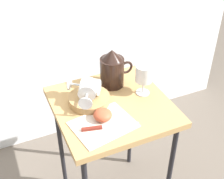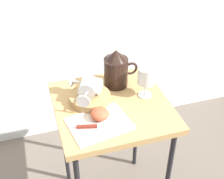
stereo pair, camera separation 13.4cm
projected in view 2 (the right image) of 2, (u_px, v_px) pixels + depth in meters
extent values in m
cube|color=tan|center=(112.00, 106.00, 1.40)|extent=(0.51, 0.50, 0.03)
cylinder|color=black|center=(64.00, 140.00, 1.72)|extent=(0.02, 0.02, 0.68)
cylinder|color=black|center=(137.00, 125.00, 1.82)|extent=(0.02, 0.02, 0.68)
cube|color=silver|center=(99.00, 124.00, 1.28)|extent=(0.28, 0.23, 0.00)
cylinder|color=#AD8451|center=(90.00, 98.00, 1.40)|extent=(0.19, 0.19, 0.03)
cylinder|color=black|center=(116.00, 72.00, 1.47)|extent=(0.12, 0.12, 0.14)
cylinder|color=#D1661E|center=(116.00, 77.00, 1.49)|extent=(0.11, 0.11, 0.08)
cone|color=black|center=(116.00, 55.00, 1.41)|extent=(0.10, 0.10, 0.05)
torus|color=black|center=(131.00, 69.00, 1.48)|extent=(0.07, 0.01, 0.07)
cylinder|color=silver|center=(145.00, 95.00, 1.44)|extent=(0.06, 0.06, 0.00)
cylinder|color=silver|center=(145.00, 89.00, 1.42)|extent=(0.01, 0.01, 0.07)
cylinder|color=silver|center=(146.00, 76.00, 1.38)|extent=(0.08, 0.08, 0.08)
cylinder|color=#D1661E|center=(146.00, 79.00, 1.39)|extent=(0.07, 0.07, 0.04)
cylinder|color=silver|center=(88.00, 87.00, 1.36)|extent=(0.11, 0.11, 0.08)
cylinder|color=silver|center=(85.00, 97.00, 1.31)|extent=(0.04, 0.06, 0.01)
cylinder|color=silver|center=(83.00, 101.00, 1.28)|extent=(0.06, 0.03, 0.06)
cylinder|color=silver|center=(92.00, 85.00, 1.38)|extent=(0.11, 0.11, 0.08)
cylinder|color=silver|center=(78.00, 82.00, 1.40)|extent=(0.05, 0.04, 0.01)
cylinder|color=silver|center=(72.00, 81.00, 1.41)|extent=(0.04, 0.05, 0.06)
ellipsoid|color=#C15133|center=(100.00, 114.00, 1.29)|extent=(0.08, 0.08, 0.04)
cube|color=silver|center=(116.00, 126.00, 1.26)|extent=(0.15, 0.05, 0.00)
cube|color=maroon|center=(87.00, 127.00, 1.25)|extent=(0.09, 0.03, 0.01)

